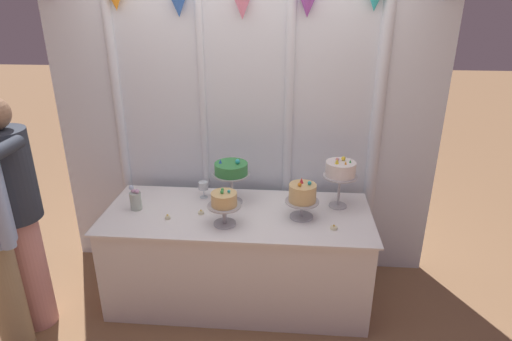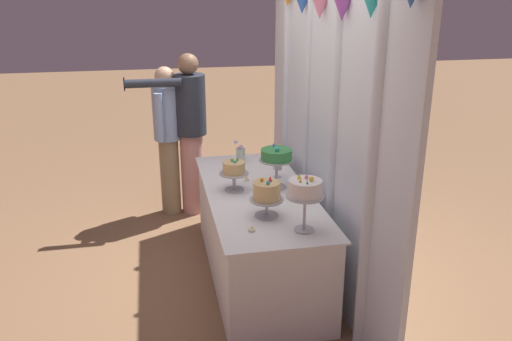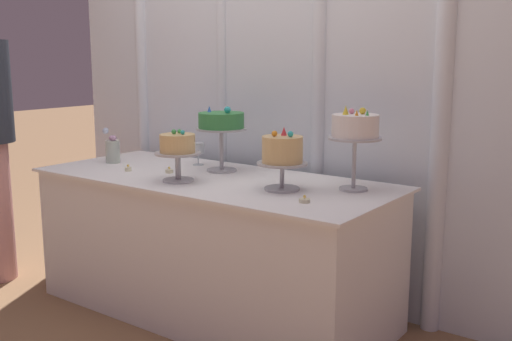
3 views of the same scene
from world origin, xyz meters
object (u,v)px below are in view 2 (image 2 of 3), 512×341
object	(u,v)px
cake_display_leftmost	(234,170)
guest_man_dark_suit	(168,134)
tealight_far_left	(231,171)
wine_glass	(278,167)
tealight_near_right	(252,230)
cake_table	(258,234)
cake_display_midleft	(276,157)
guest_girl_blue_dress	(190,127)
cake_display_midright	(267,193)
flower_vase	(240,154)
tealight_near_left	(247,180)
cake_display_rightmost	(305,190)

from	to	relation	value
cake_display_leftmost	guest_man_dark_suit	bearing A→B (deg)	-161.27
tealight_far_left	guest_man_dark_suit	world-z (taller)	guest_man_dark_suit
wine_glass	tealight_near_right	size ratio (longest dim) A/B	2.61
cake_table	tealight_near_right	bearing A→B (deg)	-15.03
cake_table	cake_display_midleft	xyz separation A→B (m)	(-0.07, 0.17, 0.65)
tealight_far_left	guest_girl_blue_dress	size ratio (longest dim) A/B	0.02
cake_display_midright	flower_vase	bearing A→B (deg)	178.85
tealight_near_left	cake_display_midright	bearing A→B (deg)	0.73
cake_table	tealight_far_left	xyz separation A→B (m)	(-0.50, -0.14, 0.39)
cake_table	flower_vase	xyz separation A→B (m)	(-0.78, -0.01, 0.46)
flower_vase	guest_girl_blue_dress	world-z (taller)	guest_girl_blue_dress
guest_girl_blue_dress	tealight_far_left	bearing A→B (deg)	16.76
tealight_near_left	guest_man_dark_suit	size ratio (longest dim) A/B	0.03
cake_display_leftmost	flower_vase	bearing A→B (deg)	166.16
wine_glass	guest_girl_blue_dress	distance (m)	1.33
wine_glass	guest_man_dark_suit	distance (m)	1.48
cake_display_rightmost	flower_vase	xyz separation A→B (m)	(-1.54, -0.18, -0.22)
cake_display_midright	tealight_near_left	world-z (taller)	cake_display_midright
tealight_near_right	cake_display_midright	bearing A→B (deg)	145.48
wine_glass	flower_vase	xyz separation A→B (m)	(-0.47, -0.25, -0.02)
cake_display_midright	cake_display_rightmost	world-z (taller)	cake_display_rightmost
tealight_far_left	tealight_near_right	size ratio (longest dim) A/B	0.75
tealight_near_right	guest_girl_blue_dress	bearing A→B (deg)	-173.63
tealight_near_right	guest_girl_blue_dress	xyz separation A→B (m)	(-2.16, -0.24, 0.18)
cake_display_midright	tealight_near_right	xyz separation A→B (m)	(0.22, -0.15, -0.17)
cake_display_midleft	wine_glass	xyz separation A→B (m)	(-0.24, 0.07, -0.17)
cake_display_rightmost	flower_vase	world-z (taller)	cake_display_rightmost
cake_display_midleft	guest_man_dark_suit	bearing A→B (deg)	-149.55
cake_display_leftmost	tealight_far_left	bearing A→B (deg)	174.24
flower_vase	tealight_near_left	xyz separation A→B (m)	(0.51, -0.03, -0.07)
cake_display_leftmost	flower_vase	distance (m)	0.74
cake_table	cake_display_midright	bearing A→B (deg)	-4.18
cake_table	cake_display_leftmost	world-z (taller)	cake_display_leftmost
cake_display_midright	flower_vase	world-z (taller)	cake_display_midright
cake_display_midleft	cake_display_rightmost	distance (m)	0.83
cake_table	cake_display_midright	distance (m)	0.74
tealight_near_left	guest_girl_blue_dress	bearing A→B (deg)	-162.00
guest_man_dark_suit	guest_girl_blue_dress	bearing A→B (deg)	84.69
cake_display_midright	cake_display_rightmost	xyz separation A→B (m)	(0.28, 0.20, 0.11)
cake_display_rightmost	guest_man_dark_suit	distance (m)	2.39
cake_display_midleft	guest_man_dark_suit	world-z (taller)	guest_man_dark_suit
cake_display_midright	tealight_far_left	world-z (taller)	cake_display_midright
guest_girl_blue_dress	guest_man_dark_suit	xyz separation A→B (m)	(-0.02, -0.23, -0.07)
tealight_far_left	tealight_near_left	distance (m)	0.25
cake_table	cake_display_rightmost	bearing A→B (deg)	12.28
guest_girl_blue_dress	tealight_near_left	bearing A→B (deg)	18.00
tealight_near_left	cake_display_rightmost	bearing A→B (deg)	11.52
cake_display_leftmost	wine_glass	xyz separation A→B (m)	(-0.24, 0.42, -0.08)
cake_display_leftmost	wine_glass	bearing A→B (deg)	119.14
cake_table	cake_display_midleft	distance (m)	0.67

